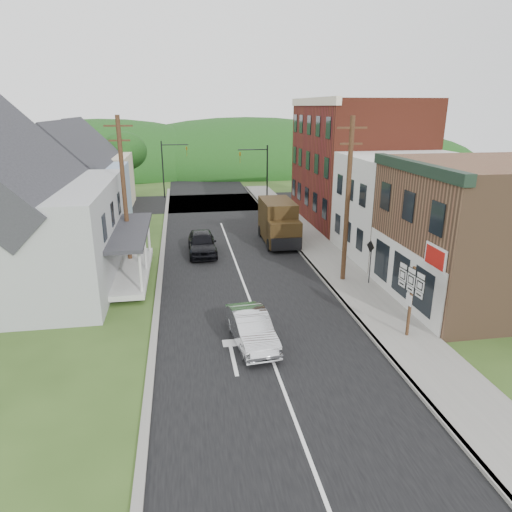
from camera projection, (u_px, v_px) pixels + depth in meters
name	position (u px, v px, depth m)	size (l,w,h in m)	color
ground	(255.00, 314.00, 21.73)	(120.00, 120.00, 0.00)	#2D4719
road	(232.00, 252.00, 31.10)	(9.00, 90.00, 0.02)	black
cross_road	(213.00, 203.00, 47.04)	(60.00, 9.00, 0.02)	black
sidewalk_right	(324.00, 255.00, 30.12)	(2.80, 55.00, 0.15)	slate
curb_right	(304.00, 256.00, 29.91)	(0.20, 55.00, 0.15)	slate
curb_left	(161.00, 264.00, 28.49)	(0.30, 55.00, 0.12)	slate
storefront_tan	(482.00, 233.00, 22.38)	(8.00, 8.00, 7.00)	brown
storefront_white	(409.00, 207.00, 29.49)	(8.00, 7.00, 6.50)	silver
storefront_red	(356.00, 163.00, 37.85)	(8.00, 12.00, 10.00)	maroon
house_gray	(14.00, 209.00, 24.18)	(10.20, 12.24, 8.35)	#ABADB0
house_blue	(77.00, 185.00, 34.81)	(7.14, 8.16, 7.28)	#8A9EBC
house_cream	(91.00, 170.00, 43.17)	(7.14, 8.16, 7.28)	beige
utility_pole_right	(348.00, 200.00, 24.42)	(1.60, 0.26, 9.00)	#472D19
utility_pole_left	(124.00, 192.00, 26.77)	(1.60, 0.26, 9.00)	#472D19
traffic_signal_right	(260.00, 169.00, 43.25)	(2.87, 0.20, 6.00)	black
traffic_signal_left	(169.00, 163.00, 48.48)	(2.87, 0.20, 6.00)	black
tree_left_d	(124.00, 151.00, 48.81)	(4.80, 4.80, 6.94)	#382616
forested_ridge	(200.00, 168.00, 73.29)	(90.00, 30.00, 16.00)	#173610
silver_sedan	(251.00, 329.00, 18.87)	(1.44, 4.12, 1.36)	silver
dark_sedan	(202.00, 243.00, 30.39)	(1.82, 4.53, 1.54)	black
delivery_van	(279.00, 222.00, 32.68)	(2.32, 5.44, 3.03)	black
route_sign_cluster	(411.00, 292.00, 18.83)	(0.24, 1.77, 3.10)	#472D19
warning_sign	(370.00, 256.00, 24.72)	(0.18, 0.67, 2.46)	black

